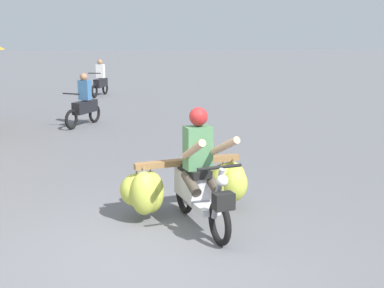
% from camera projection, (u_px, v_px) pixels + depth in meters
% --- Properties ---
extents(ground_plane, '(120.00, 120.00, 0.00)m').
position_uv_depth(ground_plane, '(144.00, 261.00, 5.86)').
color(ground_plane, slate).
extents(motorbike_main_loaded, '(1.92, 1.86, 1.58)m').
position_uv_depth(motorbike_main_loaded, '(193.00, 183.00, 7.05)').
color(motorbike_main_loaded, black).
rests_on(motorbike_main_loaded, ground).
extents(motorbike_distant_ahead_left, '(0.88, 1.46, 1.40)m').
position_uv_depth(motorbike_distant_ahead_left, '(84.00, 105.00, 13.92)').
color(motorbike_distant_ahead_left, black).
rests_on(motorbike_distant_ahead_left, ground).
extents(motorbike_distant_ahead_right, '(0.69, 1.56, 1.40)m').
position_uv_depth(motorbike_distant_ahead_right, '(100.00, 81.00, 20.11)').
color(motorbike_distant_ahead_right, black).
rests_on(motorbike_distant_ahead_right, ground).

